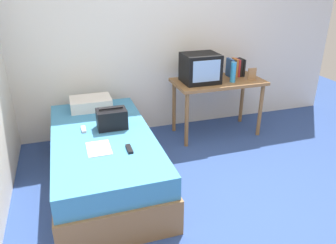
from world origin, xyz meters
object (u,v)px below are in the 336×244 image
Objects in this scene: book_row at (235,68)px; magazine at (99,148)px; desk at (218,87)px; remote_silver at (84,129)px; pillow at (91,103)px; bed at (104,158)px; remote_dark at (129,149)px; water_bottle at (233,72)px; handbag at (112,119)px; tv at (200,68)px; picture_frame at (252,74)px.

book_row reaches higher than magazine.
desk reaches higher than remote_silver.
remote_silver is (-0.14, -0.59, -0.05)m from pillow.
desk is at bearing -158.98° from book_row.
bed is 0.53m from remote_dark.
remote_dark is at bearing -141.81° from desk.
book_row is 2.28m from magazine.
water_bottle is 1.86m from remote_dark.
desk is at bearing 21.64° from handbag.
bed is at bearing -41.48° from remote_silver.
handbag is 1.03× the size of magazine.
handbag is at bearing -158.36° from desk.
remote_silver is (-1.50, -0.55, -0.38)m from tv.
remote_dark is (-1.70, -1.22, -0.31)m from book_row.
desk is at bearing 166.25° from picture_frame.
water_bottle is 2.03m from magazine.
tv reaches higher than handbag.
desk reaches higher than pillow.
handbag is (-1.61, -0.46, -0.23)m from water_bottle.
bed is 2.18m from picture_frame.
remote_silver is at bearing -167.21° from water_bottle.
desk is 2.64× the size of tv.
pillow is (-1.93, -0.08, -0.26)m from book_row.
handbag is at bearing -76.22° from pillow.
water_bottle is 0.29m from picture_frame.
picture_frame is (0.69, -0.10, -0.11)m from tv.
desk is 1.85m from remote_silver.
remote_dark is (-1.83, -1.00, -0.27)m from picture_frame.
tv is 0.94× the size of pillow.
handbag is 0.30m from remote_silver.
remote_dark is at bearing -136.04° from tv.
pillow is (-1.63, 0.03, -0.05)m from desk.
remote_silver is (-1.90, -0.43, -0.32)m from water_bottle.
pillow is at bearing 178.46° from tv.
book_row is 0.80× the size of handbag.
magazine is at bearing -114.60° from handbag.
remote_dark is (0.26, -0.11, 0.01)m from magazine.
handbag is at bearing -5.77° from remote_silver.
water_bottle is at bearing -175.56° from picture_frame.
remote_silver is (-0.17, 0.15, 0.29)m from bed.
magazine is at bearing -156.74° from picture_frame.
picture_frame is 0.96× the size of remote_dark.
picture_frame is (0.42, -0.10, 0.17)m from desk.
water_bottle is (1.73, 0.58, 0.61)m from bed.
tv is 1.65m from remote_silver.
tv is 1.73× the size of water_bottle.
picture_frame is 0.50× the size of handbag.
handbag is at bearing -164.06° from water_bottle.
water_bottle is 0.85× the size of handbag.
desk is 7.44× the size of remote_dark.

